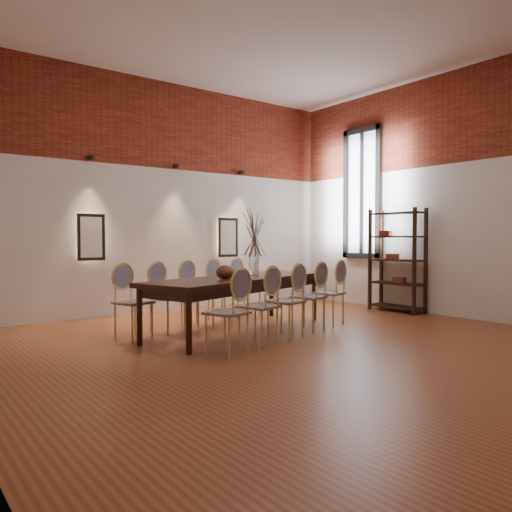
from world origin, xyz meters
TOP-DOWN VIEW (x-y plane):
  - floor at (0.00, 0.00)m, footprint 7.00×7.00m
  - ceiling at (0.00, 0.00)m, footprint 7.00×7.00m
  - wall_back at (0.00, 3.55)m, footprint 7.00×0.10m
  - wall_right at (3.55, 0.00)m, footprint 0.10×7.00m
  - brick_band_back at (0.00, 3.48)m, footprint 7.00×0.02m
  - brick_band_right at (3.48, 0.00)m, footprint 0.02×7.00m
  - niche_left at (-1.30, 3.45)m, footprint 0.36×0.06m
  - niche_right at (1.30, 3.45)m, footprint 0.36×0.06m
  - spot_fixture_left at (-1.30, 3.42)m, footprint 0.08×0.10m
  - spot_fixture_mid at (0.20, 3.42)m, footprint 0.08×0.10m
  - spot_fixture_right at (1.60, 3.42)m, footprint 0.08×0.10m
  - window_glass at (3.46, 2.00)m, footprint 0.02×0.78m
  - window_frame at (3.44, 2.00)m, footprint 0.08×0.90m
  - window_mullion at (3.44, 2.00)m, footprint 0.06×0.06m
  - dining_table at (-0.04, 1.17)m, footprint 3.15×1.81m
  - chair_near_a at (-0.95, 0.09)m, footprint 0.55×0.55m
  - chair_near_b at (-0.38, 0.27)m, footprint 0.55×0.55m
  - chair_near_c at (0.19, 0.44)m, footprint 0.55×0.55m
  - chair_near_d at (0.76, 0.62)m, footprint 0.55×0.55m
  - chair_near_e at (1.34, 0.80)m, footprint 0.55×0.55m
  - chair_far_a at (-1.41, 1.54)m, footprint 0.55×0.55m
  - chair_far_b at (-0.84, 1.72)m, footprint 0.55×0.55m
  - chair_far_c at (-0.26, 1.90)m, footprint 0.55×0.55m
  - chair_far_d at (0.31, 2.08)m, footprint 0.55×0.55m
  - chair_far_e at (0.88, 2.26)m, footprint 0.55×0.55m
  - vase at (0.31, 1.28)m, footprint 0.14×0.14m
  - dried_branches at (0.31, 1.28)m, footprint 0.50×0.50m
  - bowl at (-0.36, 1.02)m, footprint 0.24×0.24m
  - book at (-0.09, 1.35)m, footprint 0.30×0.25m
  - shelving_rack at (3.28, 1.05)m, footprint 0.38×1.00m

SIDE VIEW (x-z plane):
  - floor at x=0.00m, z-range -0.02..0.00m
  - dining_table at x=-0.04m, z-range 0.00..0.75m
  - chair_near_a at x=-0.95m, z-range 0.00..0.94m
  - chair_near_b at x=-0.38m, z-range 0.00..0.94m
  - chair_near_c at x=0.19m, z-range 0.00..0.94m
  - chair_near_d at x=0.76m, z-range 0.00..0.94m
  - chair_near_e at x=1.34m, z-range 0.00..0.94m
  - chair_far_a at x=-1.41m, z-range 0.00..0.94m
  - chair_far_b at x=-0.84m, z-range 0.00..0.94m
  - chair_far_c at x=-0.26m, z-range 0.00..0.94m
  - chair_far_d at x=0.31m, z-range 0.00..0.94m
  - chair_far_e at x=0.88m, z-range 0.00..0.94m
  - book at x=-0.09m, z-range 0.75..0.78m
  - bowl at x=-0.36m, z-range 0.75..0.93m
  - vase at x=0.31m, z-range 0.75..1.05m
  - shelving_rack at x=3.28m, z-range 0.00..1.80m
  - niche_left at x=-1.30m, z-range 0.97..1.63m
  - niche_right at x=1.30m, z-range 0.97..1.63m
  - dried_branches at x=0.31m, z-range 1.00..1.70m
  - wall_back at x=0.00m, z-range 0.00..4.00m
  - wall_right at x=3.55m, z-range 0.00..4.00m
  - window_glass at x=3.46m, z-range 0.96..3.34m
  - window_frame at x=3.44m, z-range 0.90..3.40m
  - window_mullion at x=3.44m, z-range 0.95..3.35m
  - spot_fixture_left at x=-1.30m, z-range 2.51..2.59m
  - spot_fixture_mid at x=0.20m, z-range 2.51..2.59m
  - spot_fixture_right at x=1.60m, z-range 2.51..2.59m
  - brick_band_back at x=0.00m, z-range 2.50..4.00m
  - brick_band_right at x=3.48m, z-range 2.50..4.00m
  - ceiling at x=0.00m, z-range 4.00..4.02m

